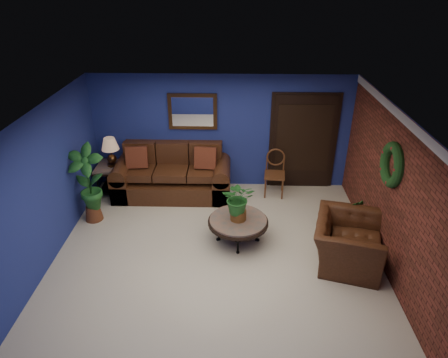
{
  "coord_description": "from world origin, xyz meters",
  "views": [
    {
      "loc": [
        0.26,
        -5.51,
        4.36
      ],
      "look_at": [
        0.1,
        0.55,
        1.15
      ],
      "focal_mm": 32.0,
      "sensor_mm": 36.0,
      "label": 1
    }
  ],
  "objects_px": {
    "side_chair": "(275,170)",
    "armchair": "(348,242)",
    "coffee_table": "(238,222)",
    "table_lamp": "(110,149)",
    "end_table": "(114,172)",
    "sofa": "(173,177)"
  },
  "relations": [
    {
      "from": "sofa",
      "to": "side_chair",
      "type": "distance_m",
      "value": 2.19
    },
    {
      "from": "end_table",
      "to": "coffee_table",
      "type": "bearing_deg",
      "value": -32.46
    },
    {
      "from": "sofa",
      "to": "end_table",
      "type": "height_order",
      "value": "sofa"
    },
    {
      "from": "coffee_table",
      "to": "side_chair",
      "type": "relative_size",
      "value": 1.07
    },
    {
      "from": "side_chair",
      "to": "armchair",
      "type": "distance_m",
      "value": 2.51
    },
    {
      "from": "table_lamp",
      "to": "side_chair",
      "type": "relative_size",
      "value": 0.6
    },
    {
      "from": "sofa",
      "to": "armchair",
      "type": "relative_size",
      "value": 2.02
    },
    {
      "from": "coffee_table",
      "to": "table_lamp",
      "type": "distance_m",
      "value": 3.22
    },
    {
      "from": "end_table",
      "to": "armchair",
      "type": "xyz_separation_m",
      "value": [
        4.45,
        -2.22,
        -0.11
      ]
    },
    {
      "from": "coffee_table",
      "to": "table_lamp",
      "type": "xyz_separation_m",
      "value": [
        -2.66,
        1.69,
        0.64
      ]
    },
    {
      "from": "end_table",
      "to": "side_chair",
      "type": "height_order",
      "value": "side_chair"
    },
    {
      "from": "end_table",
      "to": "table_lamp",
      "type": "bearing_deg",
      "value": -26.57
    },
    {
      "from": "end_table",
      "to": "table_lamp",
      "type": "xyz_separation_m",
      "value": [
        0.0,
        -0.0,
        0.54
      ]
    },
    {
      "from": "sofa",
      "to": "end_table",
      "type": "distance_m",
      "value": 1.27
    },
    {
      "from": "table_lamp",
      "to": "armchair",
      "type": "relative_size",
      "value": 0.49
    },
    {
      "from": "coffee_table",
      "to": "side_chair",
      "type": "height_order",
      "value": "side_chair"
    },
    {
      "from": "coffee_table",
      "to": "armchair",
      "type": "bearing_deg",
      "value": -16.59
    },
    {
      "from": "end_table",
      "to": "table_lamp",
      "type": "relative_size",
      "value": 1.19
    },
    {
      "from": "side_chair",
      "to": "table_lamp",
      "type": "bearing_deg",
      "value": -172.78
    },
    {
      "from": "end_table",
      "to": "side_chair",
      "type": "relative_size",
      "value": 0.72
    },
    {
      "from": "end_table",
      "to": "side_chair",
      "type": "xyz_separation_m",
      "value": [
        3.45,
        0.07,
        0.06
      ]
    },
    {
      "from": "end_table",
      "to": "side_chair",
      "type": "bearing_deg",
      "value": 1.22
    }
  ]
}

